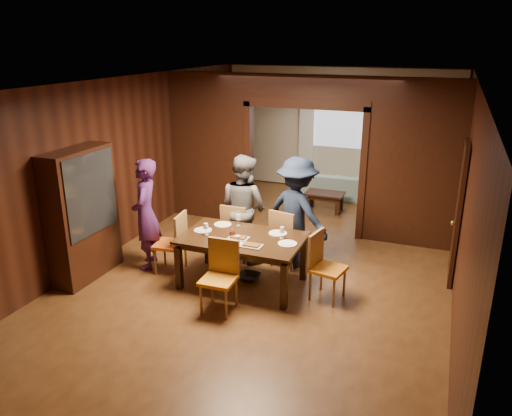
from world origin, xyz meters
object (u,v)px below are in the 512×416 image
at_px(chair_far_r, 287,237).
at_px(person_grey, 244,207).
at_px(sofa, 334,185).
at_px(chair_near, 218,278).
at_px(person_purple, 146,214).
at_px(chair_right, 328,267).
at_px(coffee_table, 324,202).
at_px(chair_far_l, 238,231).
at_px(dining_table, 242,261).
at_px(chair_left, 170,243).
at_px(hutch, 82,215).
at_px(person_navy, 297,212).

bearing_deg(chair_far_r, person_grey, 8.45).
relative_size(sofa, chair_near, 2.01).
height_order(person_purple, chair_right, person_purple).
distance_m(person_grey, coffee_table, 2.97).
bearing_deg(sofa, chair_far_l, 76.91).
height_order(dining_table, chair_left, chair_left).
bearing_deg(chair_far_l, hutch, 37.24).
relative_size(coffee_table, hutch, 0.40).
bearing_deg(dining_table, person_purple, 178.88).
distance_m(sofa, chair_right, 4.81).
xyz_separation_m(chair_left, chair_far_r, (1.64, 0.87, 0.00)).
distance_m(person_purple, chair_right, 2.97).
relative_size(person_purple, sofa, 0.91).
height_order(chair_left, chair_far_r, same).
height_order(coffee_table, chair_near, chair_near).
distance_m(person_navy, dining_table, 1.22).
relative_size(person_purple, person_grey, 1.00).
height_order(dining_table, chair_near, chair_near).
bearing_deg(dining_table, person_grey, 111.33).
xyz_separation_m(dining_table, chair_left, (-1.22, -0.01, 0.10)).
bearing_deg(sofa, chair_left, 69.77).
xyz_separation_m(chair_right, hutch, (-3.62, -0.64, 0.52)).
height_order(person_purple, hutch, hutch).
bearing_deg(sofa, chair_right, 99.35).
bearing_deg(chair_right, person_navy, 49.63).
height_order(chair_right, hutch, hutch).
distance_m(chair_right, chair_near, 1.54).
distance_m(coffee_table, chair_far_l, 2.99).
bearing_deg(person_purple, person_navy, 91.61).
xyz_separation_m(person_grey, coffee_table, (0.68, 2.81, -0.68)).
bearing_deg(chair_left, hutch, -68.80).
bearing_deg(person_grey, chair_right, 173.68).
height_order(sofa, chair_far_l, chair_far_l).
xyz_separation_m(dining_table, hutch, (-2.33, -0.61, 0.62)).
bearing_deg(person_navy, coffee_table, -62.09).
bearing_deg(person_purple, coffee_table, 129.99).
xyz_separation_m(person_grey, chair_far_l, (-0.08, -0.06, -0.39)).
relative_size(coffee_table, chair_far_r, 0.82).
bearing_deg(chair_right, person_grey, 73.04).
distance_m(chair_far_l, hutch, 2.45).
xyz_separation_m(coffee_table, chair_near, (-0.33, -4.54, 0.28)).
bearing_deg(coffee_table, chair_near, -94.14).
relative_size(coffee_table, chair_right, 0.82).
relative_size(chair_near, hutch, 0.48).
bearing_deg(chair_near, dining_table, 87.98).
bearing_deg(chair_left, sofa, 154.92).
distance_m(chair_far_r, chair_near, 1.74).
bearing_deg(chair_far_l, person_navy, -172.30).
distance_m(chair_left, chair_right, 2.51).
height_order(chair_right, chair_far_l, same).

